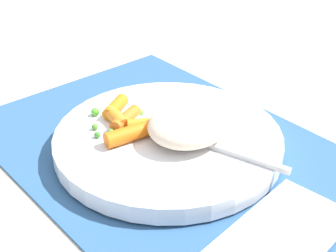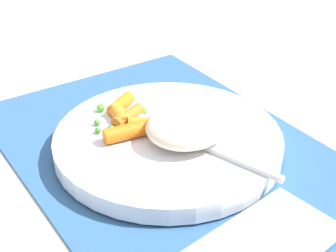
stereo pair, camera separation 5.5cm
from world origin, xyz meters
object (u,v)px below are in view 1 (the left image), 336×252
Objects in this scene: fork at (187,138)px; napkin at (278,239)px; plate at (168,141)px; rice_mound at (189,124)px; carrot_portion at (128,122)px.

napkin is (-0.15, 0.03, -0.02)m from fork.
plate is 0.03m from fork.
fork reaches higher than napkin.
rice_mound reaches higher than plate.
napkin is at bearing 168.64° from fork.
plate is at bearing 17.45° from fork.
rice_mound is 0.50× the size of fork.
napkin is at bearing 172.37° from plate.
fork is (-0.06, -0.03, -0.00)m from carrot_portion.
rice_mound is 0.07m from carrot_portion.
fork is at bearing -162.55° from plate.
carrot_portion is 0.49× the size of fork.
rice_mound reaches higher than fork.
carrot_portion is (0.04, 0.03, 0.02)m from plate.
carrot_portion is (0.06, 0.04, -0.01)m from rice_mound.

